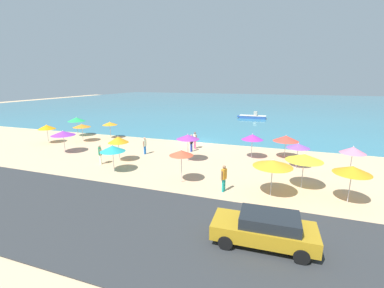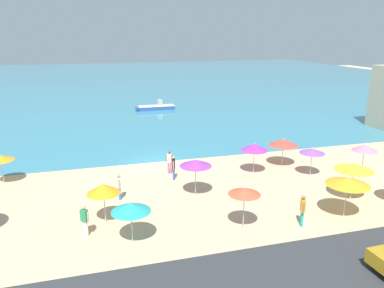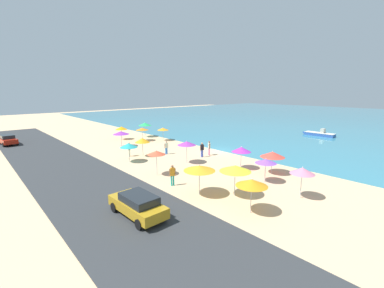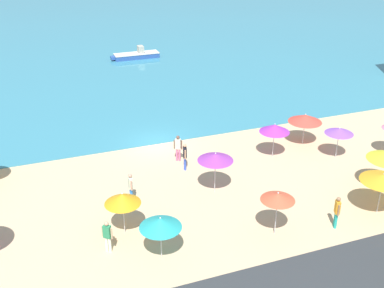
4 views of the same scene
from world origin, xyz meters
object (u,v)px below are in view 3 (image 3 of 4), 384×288
Objects in this scene: beach_umbrella_1 at (252,183)px; beach_umbrella_13 at (145,124)px; beach_umbrella_10 at (121,128)px; bather_2 at (166,147)px; bather_1 at (172,174)px; beach_umbrella_2 at (156,153)px; parked_car_0 at (8,140)px; beach_umbrella_0 at (273,154)px; beach_umbrella_14 at (235,168)px; beach_umbrella_6 at (241,149)px; bather_4 at (202,149)px; beach_umbrella_11 at (302,171)px; beach_umbrella_4 at (129,145)px; beach_umbrella_3 at (199,168)px; beach_umbrella_5 at (163,129)px; beach_umbrella_15 at (266,161)px; parked_car_1 at (138,204)px; bather_0 at (209,147)px; beach_umbrella_8 at (142,140)px; beach_umbrella_9 at (121,133)px; skiff_nearshore at (320,134)px; beach_umbrella_7 at (187,143)px; bather_3 at (129,149)px.

beach_umbrella_1 is 30.69m from beach_umbrella_13.
beach_umbrella_10 reaches higher than bather_2.
beach_umbrella_2 is at bearing 169.60° from bather_1.
parked_car_0 is at bearing -144.75° from bather_2.
beach_umbrella_1 is 1.39× the size of bather_2.
beach_umbrella_14 is (1.05, -6.97, 0.28)m from beach_umbrella_0.
beach_umbrella_6 is (-6.48, 7.36, -0.05)m from beach_umbrella_1.
bather_4 is at bearing 104.25° from beach_umbrella_2.
beach_umbrella_6 is at bearing 161.16° from beach_umbrella_11.
beach_umbrella_6 is 7.18m from beach_umbrella_14.
beach_umbrella_13 reaches higher than beach_umbrella_4.
bather_4 is (-9.04, -0.69, -0.90)m from beach_umbrella_0.
beach_umbrella_3 is 1.15× the size of beach_umbrella_5.
beach_umbrella_14 is 4.38m from beach_umbrella_15.
beach_umbrella_15 is at bearing 80.94° from parked_car_1.
bather_0 is (-2.04, 9.18, -1.18)m from beach_umbrella_2.
beach_umbrella_13 is at bearing 176.71° from bather_0.
beach_umbrella_8 is (-13.26, 3.02, -0.16)m from beach_umbrella_3.
beach_umbrella_4 is 0.90× the size of beach_umbrella_14.
beach_umbrella_9 reaches higher than bather_0.
beach_umbrella_15 is at bearing 0.08° from beach_umbrella_10.
beach_umbrella_8 is 0.55× the size of parked_car_0.
beach_umbrella_13 reaches higher than beach_umbrella_3.
beach_umbrella_8 is at bearing 175.78° from beach_umbrella_14.
beach_umbrella_0 is 1.09× the size of beach_umbrella_5.
beach_umbrella_14 reaches higher than parked_car_0.
beach_umbrella_5 is 11.77m from bather_0.
beach_umbrella_4 is 9.76m from bather_0.
bather_1 is at bearing -61.81° from bather_0.
beach_umbrella_14 reaches higher than beach_umbrella_10.
beach_umbrella_4 is 9.19m from bather_1.
beach_umbrella_10 reaches higher than parked_car_0.
beach_umbrella_10 is 27.42m from beach_umbrella_14.
beach_umbrella_6 is 0.55× the size of parked_car_0.
beach_umbrella_0 reaches higher than bather_1.
beach_umbrella_9 is at bearing 172.65° from beach_umbrella_1.
beach_umbrella_13 is (-11.39, 7.36, 0.22)m from beach_umbrella_8.
beach_umbrella_11 is (18.74, 2.26, 0.13)m from beach_umbrella_8.
beach_umbrella_9 is 1.04× the size of beach_umbrella_10.
beach_umbrella_1 is 34.60m from skiff_nearshore.
beach_umbrella_10 is at bearing 166.09° from beach_umbrella_3.
beach_umbrella_5 is 13.66m from beach_umbrella_7.
beach_umbrella_5 is at bearing 173.50° from bather_0.
beach_umbrella_8 is 3.16m from bather_2.
beach_umbrella_11 reaches higher than beach_umbrella_4.
parked_car_0 is 50.41m from skiff_nearshore.
beach_umbrella_0 is 37.41m from parked_car_0.
beach_umbrella_3 is at bearing -135.37° from beach_umbrella_14.
parked_car_1 is 0.85× the size of skiff_nearshore.
skiff_nearshore is at bearing 73.32° from bather_3.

